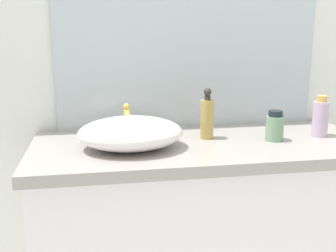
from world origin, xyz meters
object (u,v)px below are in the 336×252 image
at_px(lotion_bottle, 275,127).
at_px(perfume_bottle, 320,118).
at_px(sink_basin, 130,133).
at_px(soap_dispenser, 207,117).

xyz_separation_m(lotion_bottle, perfume_bottle, (0.22, 0.03, 0.02)).
bearing_deg(perfume_bottle, sink_basin, -176.85).
height_order(soap_dispenser, lotion_bottle, soap_dispenser).
relative_size(sink_basin, soap_dispenser, 1.89).
distance_m(soap_dispenser, perfume_bottle, 0.50).
bearing_deg(lotion_bottle, soap_dispenser, 163.74).
bearing_deg(sink_basin, soap_dispenser, 15.48).
bearing_deg(soap_dispenser, perfume_bottle, -5.38).
bearing_deg(sink_basin, perfume_bottle, 3.15).
bearing_deg(lotion_bottle, perfume_bottle, 8.36).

